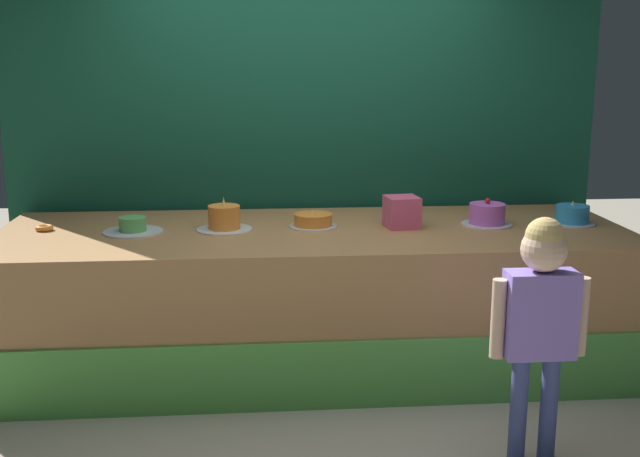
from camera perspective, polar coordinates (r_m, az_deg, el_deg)
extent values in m
plane|color=#BCB29E|center=(4.28, 0.23, -13.28)|extent=(12.00, 12.00, 0.00)
cube|color=#B27F4C|center=(4.73, -0.46, -5.11)|extent=(3.80, 1.32, 0.86)
cube|color=#59B24C|center=(4.19, 0.25, -10.97)|extent=(3.80, 0.02, 0.39)
cube|color=#144C38|center=(5.29, -1.10, 7.19)|extent=(4.04, 0.08, 2.74)
cylinder|color=#3F4C8C|center=(3.79, 14.61, -12.89)|extent=(0.08, 0.08, 0.52)
cylinder|color=#3F4C8C|center=(3.84, 16.72, -12.68)|extent=(0.08, 0.08, 0.52)
cube|color=#8C72D8|center=(3.64, 16.10, -6.18)|extent=(0.32, 0.15, 0.41)
cylinder|color=beige|center=(3.59, 13.16, -6.58)|extent=(0.06, 0.06, 0.37)
cylinder|color=beige|center=(3.72, 18.90, -6.23)|extent=(0.06, 0.06, 0.37)
sphere|color=beige|center=(3.56, 16.40, -1.49)|extent=(0.21, 0.21, 0.21)
sphere|color=tan|center=(3.55, 16.46, -0.60)|extent=(0.18, 0.18, 0.18)
cube|color=#E65A85|center=(4.67, 6.13, 1.23)|extent=(0.21, 0.21, 0.19)
torus|color=orange|center=(4.86, -19.91, 0.04)|extent=(0.11, 0.11, 0.03)
cylinder|color=silver|center=(4.66, -13.79, -0.23)|extent=(0.35, 0.35, 0.01)
cylinder|color=#59B259|center=(4.65, -13.82, 0.34)|extent=(0.16, 0.16, 0.08)
cylinder|color=white|center=(4.62, -7.15, -0.05)|extent=(0.33, 0.33, 0.01)
cylinder|color=orange|center=(4.61, -7.18, 0.86)|extent=(0.19, 0.19, 0.14)
cone|color=#F2E566|center=(4.59, -7.21, 2.04)|extent=(0.02, 0.02, 0.05)
cylinder|color=silver|center=(4.67, -0.52, 0.18)|extent=(0.29, 0.29, 0.01)
cylinder|color=orange|center=(4.66, -0.52, 0.67)|extent=(0.23, 0.23, 0.07)
cone|color=#F2E566|center=(4.65, -0.52, 1.29)|extent=(0.02, 0.02, 0.03)
cylinder|color=silver|center=(4.84, 12.34, 0.32)|extent=(0.31, 0.31, 0.01)
cylinder|color=#CC66D8|center=(4.82, 12.37, 1.10)|extent=(0.22, 0.22, 0.12)
sphere|color=red|center=(4.81, 12.42, 2.03)|extent=(0.04, 0.04, 0.04)
cylinder|color=silver|center=(5.01, 18.28, 0.39)|extent=(0.29, 0.29, 0.01)
cylinder|color=#3399D8|center=(5.00, 18.33, 1.05)|extent=(0.20, 0.20, 0.11)
cone|color=#F2E566|center=(4.98, 18.38, 1.83)|extent=(0.02, 0.02, 0.03)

